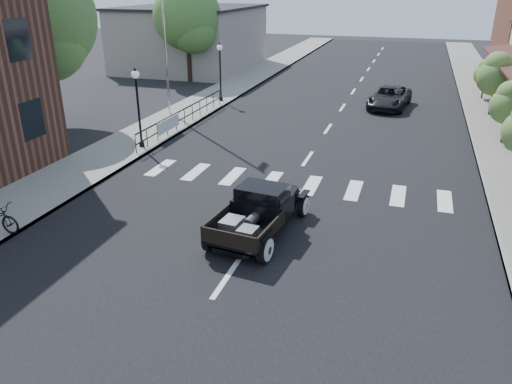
% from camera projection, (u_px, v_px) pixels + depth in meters
% --- Properties ---
extents(ground, '(120.00, 120.00, 0.00)m').
position_uv_depth(ground, '(260.00, 229.00, 15.71)').
color(ground, black).
rests_on(ground, ground).
extents(road, '(14.00, 80.00, 0.02)m').
position_uv_depth(road, '(337.00, 115.00, 28.85)').
color(road, black).
rests_on(road, ground).
extents(road_markings, '(12.00, 60.00, 0.06)m').
position_uv_depth(road_markings, '(321.00, 140.00, 24.48)').
color(road_markings, silver).
rests_on(road_markings, ground).
extents(sidewalk_left, '(3.00, 80.00, 0.15)m').
position_uv_depth(sidewalk_left, '(202.00, 104.00, 31.21)').
color(sidewalk_left, gray).
rests_on(sidewalk_left, ground).
extents(sidewalk_right, '(3.00, 80.00, 0.15)m').
position_uv_depth(sidewalk_right, '(497.00, 126.00, 26.45)').
color(sidewalk_right, gray).
rests_on(sidewalk_right, ground).
extents(low_building_left, '(10.00, 12.00, 5.00)m').
position_uv_depth(low_building_left, '(192.00, 39.00, 43.47)').
color(low_building_left, '#A89D8D').
rests_on(low_building_left, ground).
extents(railing, '(0.08, 10.00, 1.00)m').
position_uv_depth(railing, '(185.00, 116.00, 26.27)').
color(railing, black).
rests_on(railing, sidewalk_left).
extents(banner, '(0.04, 2.20, 0.60)m').
position_uv_depth(banner, '(169.00, 129.00, 24.57)').
color(banner, silver).
rests_on(banner, sidewalk_left).
extents(lamp_post_b, '(0.36, 0.36, 3.58)m').
position_uv_depth(lamp_post_b, '(138.00, 108.00, 22.34)').
color(lamp_post_b, black).
rests_on(lamp_post_b, sidewalk_left).
extents(lamp_post_c, '(0.36, 0.36, 3.58)m').
position_uv_depth(lamp_post_c, '(220.00, 72.00, 31.10)').
color(lamp_post_c, black).
rests_on(lamp_post_c, sidewalk_left).
extents(big_tree_near, '(5.73, 5.73, 8.42)m').
position_uv_depth(big_tree_near, '(42.00, 45.00, 25.00)').
color(big_tree_near, '#456F2F').
rests_on(big_tree_near, ground).
extents(big_tree_far, '(4.98, 4.98, 7.31)m').
position_uv_depth(big_tree_far, '(188.00, 32.00, 37.06)').
color(big_tree_far, '#456F2F').
rests_on(big_tree_far, ground).
extents(small_tree_c, '(1.68, 1.68, 2.80)m').
position_uv_depth(small_tree_c, '(507.00, 113.00, 23.04)').
color(small_tree_c, '#4D6D32').
rests_on(small_tree_c, sidewalk_right).
extents(small_tree_d, '(2.03, 2.03, 3.38)m').
position_uv_depth(small_tree_d, '(494.00, 85.00, 27.84)').
color(small_tree_d, '#4D6D32').
rests_on(small_tree_d, sidewalk_right).
extents(small_tree_e, '(1.46, 1.46, 2.44)m').
position_uv_depth(small_tree_e, '(485.00, 79.00, 31.93)').
color(small_tree_e, '#4D6D32').
rests_on(small_tree_e, sidewalk_right).
extents(hotrod_pickup, '(2.56, 4.63, 1.53)m').
position_uv_depth(hotrod_pickup, '(260.00, 211.00, 15.15)').
color(hotrod_pickup, black).
rests_on(hotrod_pickup, ground).
extents(second_car, '(2.65, 4.79, 1.27)m').
position_uv_depth(second_car, '(389.00, 98.00, 30.34)').
color(second_car, black).
rests_on(second_car, ground).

